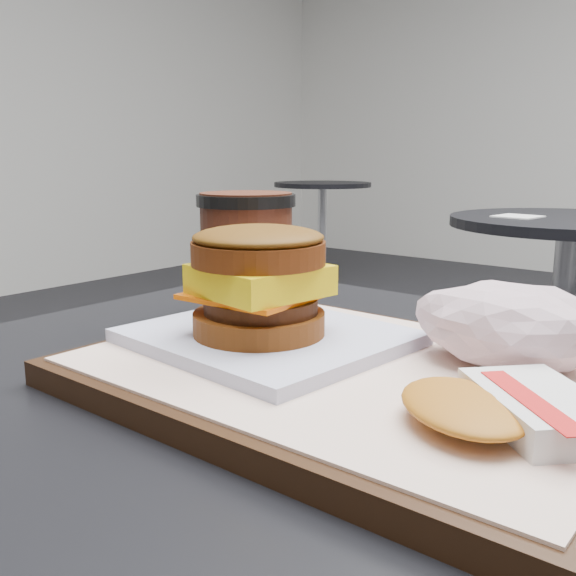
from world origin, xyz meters
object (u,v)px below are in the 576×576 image
Objects in this scene: crumpled_wrapper at (507,324)px; coffee_cup at (247,253)px; hash_brown at (505,407)px; breakfast_sandwich at (262,295)px; serving_tray at (353,377)px; neighbor_table at (564,283)px.

crumpled_wrapper is 0.27m from coffee_cup.
hash_brown is 1.05× the size of crumpled_wrapper.
serving_tray is at bearing 5.21° from breakfast_sandwich.
crumpled_wrapper is at bearing -5.43° from coffee_cup.
neighbor_table is (-0.32, 1.66, -0.23)m from serving_tray.
coffee_cup is (-0.31, 0.13, 0.04)m from hash_brown.
coffee_cup is (-0.11, 0.10, 0.01)m from breakfast_sandwich.
neighbor_table is at bearing 100.99° from serving_tray.
breakfast_sandwich is at bearing -154.64° from crumpled_wrapper.
neighbor_table is at bearing 104.24° from crumpled_wrapper.
coffee_cup is at bearing 153.35° from serving_tray.
crumpled_wrapper is at bearing 40.18° from serving_tray.
serving_tray is 2.96× the size of crumpled_wrapper.
coffee_cup is at bearing 157.05° from hash_brown.
coffee_cup is at bearing -85.09° from neighbor_table.
coffee_cup reaches higher than breakfast_sandwich.
crumpled_wrapper reaches higher than neighbor_table.
serving_tray is 1.86× the size of breakfast_sandwich.
hash_brown is at bearing -75.35° from neighbor_table.
serving_tray is at bearing -139.82° from crumpled_wrapper.
hash_brown is at bearing -16.78° from serving_tray.
serving_tray is 0.13m from hash_brown.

